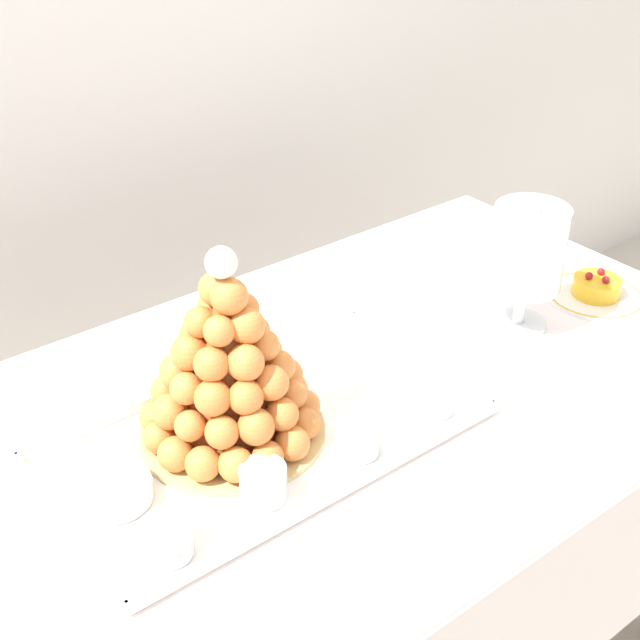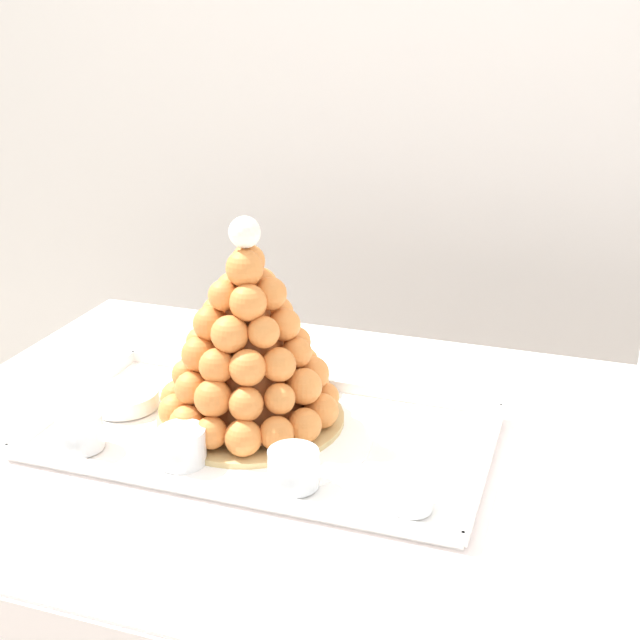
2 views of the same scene
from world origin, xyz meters
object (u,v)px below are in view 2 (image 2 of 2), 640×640
dessert_cup_mid_right (412,490)px  creme_brulee_ramekin (125,397)px  serving_tray (265,436)px  wine_glass (269,324)px  dessert_cup_left (80,433)px  croquembouche (248,348)px  dessert_cup_centre (293,469)px  dessert_cup_mid_left (182,447)px

dessert_cup_mid_right → creme_brulee_ramekin: bearing=164.9°
serving_tray → wine_glass: 0.19m
serving_tray → dessert_cup_left: (-0.22, -0.11, 0.02)m
dessert_cup_left → dessert_cup_mid_right: size_ratio=1.15×
creme_brulee_ramekin → wine_glass: (0.17, 0.14, 0.08)m
croquembouche → dessert_cup_left: 0.25m
dessert_cup_centre → wine_glass: 0.30m
croquembouche → dessert_cup_mid_right: bearing=-27.8°
creme_brulee_ramekin → dessert_cup_mid_left: bearing=-36.9°
dessert_cup_centre → croquembouche: bearing=130.4°
dessert_cup_mid_right → wine_glass: size_ratio=0.36×
dessert_cup_centre → serving_tray: bearing=127.2°
serving_tray → croquembouche: bearing=139.4°
serving_tray → dessert_cup_centre: (0.08, -0.11, 0.02)m
dessert_cup_mid_right → wine_glass: 0.40m
croquembouche → creme_brulee_ramekin: croquembouche is taller
dessert_cup_mid_left → creme_brulee_ramekin: bearing=143.1°
dessert_cup_mid_right → dessert_cup_left: bearing=-179.8°
serving_tray → dessert_cup_left: bearing=-153.0°
dessert_cup_mid_left → dessert_cup_centre: (0.15, -0.00, -0.00)m
dessert_cup_centre → creme_brulee_ramekin: 0.33m
dessert_cup_left → wine_glass: 0.32m
dessert_cup_mid_left → wine_glass: size_ratio=0.42×
dessert_cup_mid_right → dessert_cup_mid_left: bearing=178.6°
serving_tray → dessert_cup_mid_left: 0.13m
serving_tray → wine_glass: (-0.05, 0.16, 0.10)m
croquembouche → dessert_cup_mid_left: bearing=-105.9°
dessert_cup_left → creme_brulee_ramekin: size_ratio=0.61×
serving_tray → dessert_cup_mid_right: (0.23, -0.11, 0.03)m
croquembouche → dessert_cup_mid_left: 0.16m
dessert_cup_mid_left → wine_glass: wine_glass is taller
dessert_cup_left → dessert_cup_centre: size_ratio=0.96×
dessert_cup_mid_right → creme_brulee_ramekin: size_ratio=0.53×
serving_tray → dessert_cup_mid_left: dessert_cup_mid_left is taller
wine_glass → serving_tray: bearing=-70.8°
croquembouche → dessert_cup_left: size_ratio=4.86×
dessert_cup_mid_left → dessert_cup_left: bearing=-176.3°
dessert_cup_centre → wine_glass: (-0.14, 0.26, 0.08)m
croquembouche → dessert_cup_mid_right: (0.27, -0.14, -0.09)m
dessert_cup_left → dessert_cup_centre: 0.30m
creme_brulee_ramekin → dessert_cup_centre: bearing=-21.3°
dessert_cup_left → creme_brulee_ramekin: bearing=94.0°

